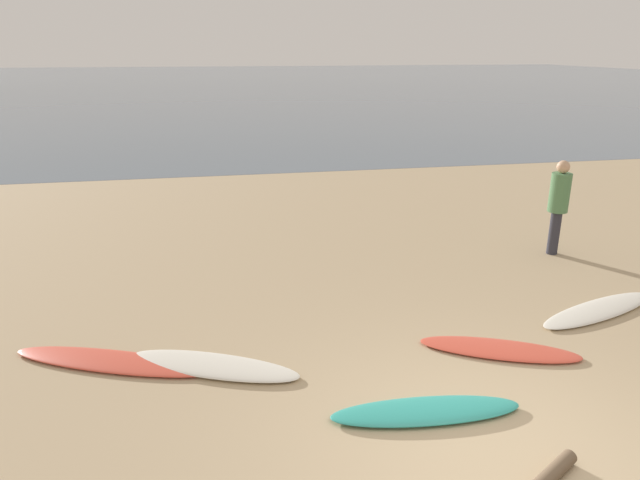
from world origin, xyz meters
The scene contains 8 objects.
ground_plane centered at (0.00, 10.00, -0.10)m, with size 120.00×120.00×0.20m, color tan.
ocean_water centered at (0.00, 63.17, 0.00)m, with size 140.00×100.00×0.01m, color slate.
surfboard_0 centered at (-3.80, 2.53, 0.03)m, with size 2.63×0.51×0.06m, color #D84C38.
surfboard_1 centered at (-2.59, 2.18, 0.04)m, with size 2.18×0.56×0.08m, color silver.
surfboard_2 centered at (-0.40, 0.82, 0.05)m, with size 2.05×0.50×0.09m, color teal.
surfboard_3 centered at (1.00, 1.89, 0.03)m, with size 2.00×0.55×0.07m, color #D84C38.
surfboard_4 centered at (2.99, 2.68, 0.03)m, with size 2.32×0.53×0.07m, color silver.
person_0 centered at (3.73, 5.09, 1.04)m, with size 0.36×0.36×1.77m.
Camera 1 is at (-2.48, -4.01, 3.70)m, focal length 32.15 mm.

